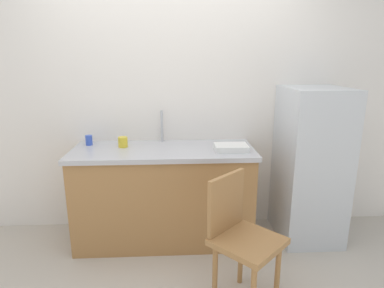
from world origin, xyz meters
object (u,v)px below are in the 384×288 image
(refrigerator, at_px, (310,165))
(dish_tray, at_px, (231,147))
(chair, at_px, (240,234))
(cup_yellow, at_px, (123,142))
(cup_blue, at_px, (89,140))

(refrigerator, relative_size, dish_tray, 4.97)
(chair, distance_m, dish_tray, 0.84)
(chair, bearing_deg, cup_yellow, 90.91)
(chair, bearing_deg, dish_tray, 42.25)
(refrigerator, bearing_deg, cup_yellow, 177.38)
(dish_tray, relative_size, cup_yellow, 3.09)
(chair, height_order, cup_yellow, cup_yellow)
(refrigerator, distance_m, chair, 1.16)
(chair, distance_m, cup_yellow, 1.33)
(cup_yellow, bearing_deg, cup_blue, 164.56)
(refrigerator, height_order, cup_yellow, refrigerator)
(refrigerator, height_order, chair, refrigerator)
(cup_blue, distance_m, cup_yellow, 0.33)
(cup_yellow, bearing_deg, chair, -45.41)
(chair, height_order, dish_tray, dish_tray)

